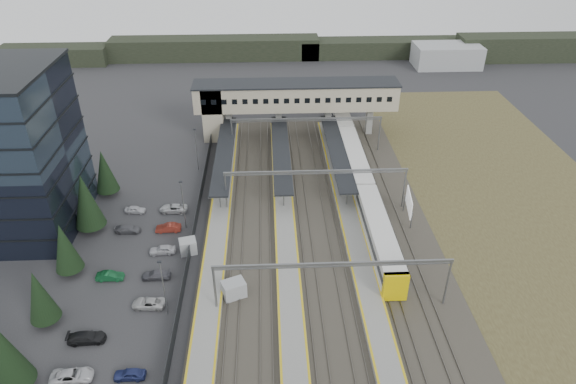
{
  "coord_description": "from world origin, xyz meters",
  "views": [
    {
      "loc": [
        4.67,
        -54.14,
        45.42
      ],
      "look_at": [
        7.63,
        13.03,
        4.0
      ],
      "focal_mm": 32.0,
      "sensor_mm": 36.0,
      "label": 1
    }
  ],
  "objects_px": {
    "footbridge": "(282,99)",
    "billboard": "(409,203)",
    "train": "(355,163)",
    "relay_cabin_far": "(188,246)",
    "relay_cabin_near": "(234,290)"
  },
  "relations": [
    {
      "from": "relay_cabin_near",
      "to": "billboard",
      "type": "bearing_deg",
      "value": 31.45
    },
    {
      "from": "relay_cabin_far",
      "to": "train",
      "type": "xyz_separation_m",
      "value": [
        26.87,
        21.23,
        1.18
      ]
    },
    {
      "from": "footbridge",
      "to": "train",
      "type": "distance_m",
      "value": 21.69
    },
    {
      "from": "footbridge",
      "to": "billboard",
      "type": "xyz_separation_m",
      "value": [
        18.23,
        -31.6,
        -4.8
      ]
    },
    {
      "from": "relay_cabin_near",
      "to": "footbridge",
      "type": "bearing_deg",
      "value": 80.77
    },
    {
      "from": "train",
      "to": "billboard",
      "type": "height_order",
      "value": "billboard"
    },
    {
      "from": "relay_cabin_near",
      "to": "relay_cabin_far",
      "type": "relative_size",
      "value": 1.26
    },
    {
      "from": "footbridge",
      "to": "billboard",
      "type": "bearing_deg",
      "value": -60.03
    },
    {
      "from": "relay_cabin_near",
      "to": "relay_cabin_far",
      "type": "height_order",
      "value": "relay_cabin_near"
    },
    {
      "from": "relay_cabin_far",
      "to": "train",
      "type": "bearing_deg",
      "value": 38.31
    },
    {
      "from": "train",
      "to": "relay_cabin_far",
      "type": "bearing_deg",
      "value": -141.69
    },
    {
      "from": "relay_cabin_far",
      "to": "footbridge",
      "type": "xyz_separation_m",
      "value": [
        14.58,
        38.16,
        6.87
      ]
    },
    {
      "from": "footbridge",
      "to": "billboard",
      "type": "relative_size",
      "value": 7.22
    },
    {
      "from": "relay_cabin_far",
      "to": "billboard",
      "type": "distance_m",
      "value": 33.52
    },
    {
      "from": "relay_cabin_far",
      "to": "train",
      "type": "relative_size",
      "value": 0.04
    }
  ]
}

